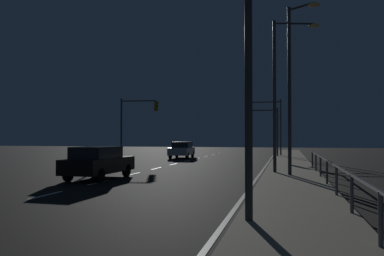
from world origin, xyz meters
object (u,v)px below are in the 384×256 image
Objects in this scene: street_lamp_far_end at (293,75)px; street_lamp_median at (282,81)px; car at (98,162)px; car_oncoming at (182,149)px; traffic_light_near_left at (137,116)px; traffic_light_overhead_east at (267,116)px; street_lamp_corner at (236,35)px; traffic_light_near_right at (263,122)px.

street_lamp_far_end is 1.77m from street_lamp_median.
car and car_oncoming have the same top height.
car is 19.26m from traffic_light_near_left.
car is 0.77× the size of traffic_light_near_left.
traffic_light_near_left is (-5.23, 18.25, 3.23)m from car.
traffic_light_overhead_east is 21.82m from street_lamp_far_end.
traffic_light_overhead_east is 13.53m from traffic_light_near_left.
street_lamp_corner is at bearing -72.57° from car_oncoming.
traffic_light_near_right is 18.35m from street_lamp_median.
car_oncoming is (-0.95, 19.23, 0.00)m from car.
traffic_light_near_left is 0.70× the size of street_lamp_median.
car_oncoming is 29.37m from street_lamp_corner.
car_oncoming is 0.78× the size of traffic_light_overhead_east.
traffic_light_near_right is at bearing 73.67° from car.
street_lamp_corner is at bearing -47.81° from car.
street_lamp_corner is at bearing -87.76° from traffic_light_near_right.
car_oncoming is 0.78× the size of traffic_light_near_left.
traffic_light_overhead_east is 1.20× the size of traffic_light_near_right.
traffic_light_overhead_east is at bearing 74.15° from car.
street_lamp_median is at bearing -83.46° from traffic_light_near_right.
street_lamp_far_end is at bearing 15.66° from car.
traffic_light_near_right reaches higher than car.
street_lamp_corner reaches higher than car.
traffic_light_near_right is at bearing 19.48° from traffic_light_near_left.
car_oncoming is at bearing 92.84° from car.
traffic_light_near_right is 31.04m from street_lamp_corner.
street_lamp_median is 12.89m from street_lamp_corner.
traffic_light_near_left is 1.20× the size of traffic_light_near_right.
traffic_light_near_left is 12.52m from traffic_light_near_right.
street_lamp_far_end is 11.29m from street_lamp_corner.
street_lamp_far_end reaches higher than car_oncoming.
traffic_light_overhead_east is 32.87m from street_lamp_corner.
car is 0.99× the size of car_oncoming.
traffic_light_overhead_east reaches higher than traffic_light_near_left.
traffic_light_near_left is 19.73m from street_lamp_median.
traffic_light_overhead_east is at bearing 80.04° from traffic_light_near_right.
street_lamp_far_end is at bearing 82.56° from street_lamp_corner.
traffic_light_overhead_east is 1.99m from traffic_light_near_right.
car is 23.52m from traffic_light_near_right.
car is 19.26m from car_oncoming.
street_lamp_median is (1.76, -20.01, 0.88)m from traffic_light_overhead_east.
traffic_light_near_right is at bearing 22.99° from car_oncoming.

